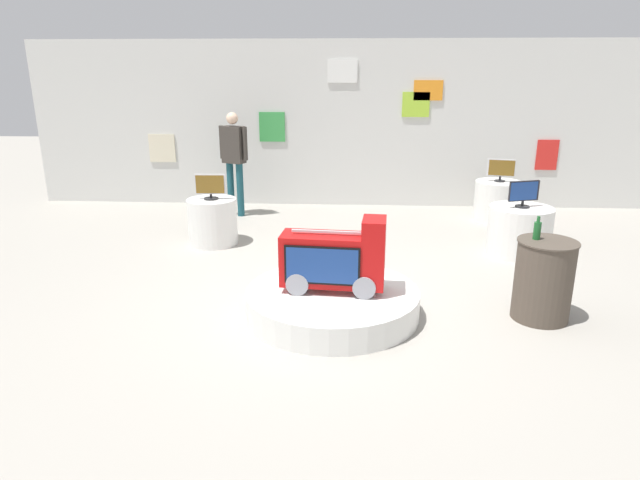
% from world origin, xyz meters
% --- Properties ---
extents(ground_plane, '(30.00, 30.00, 0.00)m').
position_xyz_m(ground_plane, '(0.00, 0.00, 0.00)').
color(ground_plane, '#9E998E').
extents(back_wall_display, '(11.43, 0.13, 3.00)m').
position_xyz_m(back_wall_display, '(0.00, 4.56, 1.50)').
color(back_wall_display, silver).
rests_on(back_wall_display, ground).
extents(main_display_pedestal, '(1.81, 1.81, 0.28)m').
position_xyz_m(main_display_pedestal, '(0.07, -0.41, 0.14)').
color(main_display_pedestal, silver).
rests_on(main_display_pedestal, ground).
extents(novelty_firetruck_tv, '(1.09, 0.50, 0.79)m').
position_xyz_m(novelty_firetruck_tv, '(0.09, -0.42, 0.60)').
color(novelty_firetruck_tv, gray).
rests_on(novelty_firetruck_tv, main_display_pedestal).
extents(display_pedestal_left_rear, '(0.78, 0.78, 0.68)m').
position_xyz_m(display_pedestal_left_rear, '(2.75, 3.53, 0.34)').
color(display_pedestal_left_rear, silver).
rests_on(display_pedestal_left_rear, ground).
extents(tv_on_left_rear, '(0.45, 0.17, 0.38)m').
position_xyz_m(tv_on_left_rear, '(2.75, 3.53, 0.89)').
color(tv_on_left_rear, black).
rests_on(tv_on_left_rear, display_pedestal_left_rear).
extents(display_pedestal_center_rear, '(0.72, 0.72, 0.68)m').
position_xyz_m(display_pedestal_center_rear, '(-1.78, 1.96, 0.34)').
color(display_pedestal_center_rear, silver).
rests_on(display_pedestal_center_rear, ground).
extents(tv_on_center_rear, '(0.44, 0.21, 0.37)m').
position_xyz_m(tv_on_center_rear, '(-1.78, 1.96, 0.87)').
color(tv_on_center_rear, black).
rests_on(tv_on_center_rear, display_pedestal_center_rear).
extents(display_pedestal_right_rear, '(0.86, 0.86, 0.68)m').
position_xyz_m(display_pedestal_right_rear, '(2.60, 1.73, 0.34)').
color(display_pedestal_right_rear, silver).
rests_on(display_pedestal_right_rear, ground).
extents(tv_on_right_rear, '(0.43, 0.19, 0.37)m').
position_xyz_m(tv_on_right_rear, '(2.60, 1.72, 0.88)').
color(tv_on_right_rear, black).
rests_on(tv_on_right_rear, display_pedestal_right_rear).
extents(side_table_round, '(0.60, 0.60, 0.84)m').
position_xyz_m(side_table_round, '(2.23, -0.37, 0.43)').
color(side_table_round, '#4C4238').
rests_on(side_table_round, ground).
extents(bottle_on_side_table, '(0.07, 0.07, 0.24)m').
position_xyz_m(bottle_on_side_table, '(2.12, -0.32, 0.94)').
color(bottle_on_side_table, '#195926').
rests_on(bottle_on_side_table, side_table_round).
extents(shopper_browsing_near_truck, '(0.52, 0.33, 1.79)m').
position_xyz_m(shopper_browsing_near_truck, '(-1.78, 3.63, 1.06)').
color(shopper_browsing_near_truck, '#194751').
rests_on(shopper_browsing_near_truck, ground).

